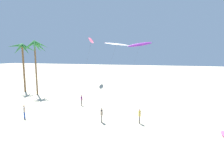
{
  "coord_description": "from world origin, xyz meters",
  "views": [
    {
      "loc": [
        7.36,
        1.07,
        7.57
      ],
      "look_at": [
        0.99,
        19.26,
        4.65
      ],
      "focal_mm": 30.2,
      "sensor_mm": 36.0,
      "label": 1
    }
  ],
  "objects_px": {
    "palm_tree_2": "(22,52)",
    "flying_kite_2": "(140,44)",
    "person_near_right": "(102,114)",
    "flying_kite_4": "(91,41)",
    "person_foreground_walker": "(140,116)",
    "person_mid_field": "(82,100)",
    "palm_tree_1": "(35,49)",
    "person_far_watcher": "(24,111)",
    "flying_kite_3": "(117,44)"
  },
  "relations": [
    {
      "from": "person_foreground_walker",
      "to": "person_far_watcher",
      "type": "bearing_deg",
      "value": -168.32
    },
    {
      "from": "person_near_right",
      "to": "flying_kite_4",
      "type": "bearing_deg",
      "value": 117.41
    },
    {
      "from": "person_near_right",
      "to": "person_mid_field",
      "type": "bearing_deg",
      "value": 134.74
    },
    {
      "from": "flying_kite_4",
      "to": "palm_tree_2",
      "type": "bearing_deg",
      "value": -116.56
    },
    {
      "from": "flying_kite_3",
      "to": "person_mid_field",
      "type": "bearing_deg",
      "value": -80.84
    },
    {
      "from": "flying_kite_2",
      "to": "person_far_watcher",
      "type": "height_order",
      "value": "flying_kite_2"
    },
    {
      "from": "flying_kite_4",
      "to": "person_mid_field",
      "type": "relative_size",
      "value": 7.62
    },
    {
      "from": "palm_tree_2",
      "to": "person_far_watcher",
      "type": "height_order",
      "value": "palm_tree_2"
    },
    {
      "from": "person_foreground_walker",
      "to": "flying_kite_2",
      "type": "bearing_deg",
      "value": 101.19
    },
    {
      "from": "person_near_right",
      "to": "flying_kite_2",
      "type": "bearing_deg",
      "value": 93.92
    },
    {
      "from": "palm_tree_1",
      "to": "person_far_watcher",
      "type": "relative_size",
      "value": 6.39
    },
    {
      "from": "person_near_right",
      "to": "palm_tree_2",
      "type": "bearing_deg",
      "value": 152.12
    },
    {
      "from": "palm_tree_1",
      "to": "person_near_right",
      "type": "distance_m",
      "value": 21.93
    },
    {
      "from": "person_far_watcher",
      "to": "flying_kite_3",
      "type": "bearing_deg",
      "value": 92.35
    },
    {
      "from": "palm_tree_1",
      "to": "person_mid_field",
      "type": "xyz_separation_m",
      "value": [
        12.1,
        -4.48,
        -7.96
      ]
    },
    {
      "from": "person_mid_field",
      "to": "palm_tree_1",
      "type": "bearing_deg",
      "value": 159.67
    },
    {
      "from": "palm_tree_2",
      "to": "flying_kite_4",
      "type": "xyz_separation_m",
      "value": [
        8.0,
        16.0,
        3.32
      ]
    },
    {
      "from": "flying_kite_2",
      "to": "person_far_watcher",
      "type": "relative_size",
      "value": 7.15
    },
    {
      "from": "palm_tree_1",
      "to": "flying_kite_3",
      "type": "height_order",
      "value": "flying_kite_3"
    },
    {
      "from": "person_foreground_walker",
      "to": "person_near_right",
      "type": "xyz_separation_m",
      "value": [
        -4.14,
        -1.07,
        0.02
      ]
    },
    {
      "from": "flying_kite_4",
      "to": "person_far_watcher",
      "type": "bearing_deg",
      "value": -80.41
    },
    {
      "from": "palm_tree_1",
      "to": "person_far_watcher",
      "type": "distance_m",
      "value": 16.56
    },
    {
      "from": "flying_kite_4",
      "to": "person_mid_field",
      "type": "bearing_deg",
      "value": -68.34
    },
    {
      "from": "palm_tree_1",
      "to": "flying_kite_3",
      "type": "distance_m",
      "value": 30.52
    },
    {
      "from": "person_near_right",
      "to": "person_foreground_walker",
      "type": "bearing_deg",
      "value": 14.54
    },
    {
      "from": "person_near_right",
      "to": "person_far_watcher",
      "type": "relative_size",
      "value": 1.05
    },
    {
      "from": "flying_kite_3",
      "to": "person_far_watcher",
      "type": "height_order",
      "value": "flying_kite_3"
    },
    {
      "from": "person_far_watcher",
      "to": "person_near_right",
      "type": "bearing_deg",
      "value": 10.4
    },
    {
      "from": "flying_kite_4",
      "to": "person_mid_field",
      "type": "distance_m",
      "value": 26.14
    },
    {
      "from": "person_near_right",
      "to": "person_far_watcher",
      "type": "height_order",
      "value": "person_near_right"
    },
    {
      "from": "palm_tree_2",
      "to": "person_foreground_walker",
      "type": "height_order",
      "value": "palm_tree_2"
    },
    {
      "from": "flying_kite_2",
      "to": "flying_kite_4",
      "type": "relative_size",
      "value": 0.93
    },
    {
      "from": "palm_tree_1",
      "to": "person_far_watcher",
      "type": "bearing_deg",
      "value": -55.16
    },
    {
      "from": "person_foreground_walker",
      "to": "person_far_watcher",
      "type": "height_order",
      "value": "person_foreground_walker"
    },
    {
      "from": "flying_kite_2",
      "to": "flying_kite_4",
      "type": "height_order",
      "value": "flying_kite_4"
    },
    {
      "from": "flying_kite_2",
      "to": "person_mid_field",
      "type": "relative_size",
      "value": 7.12
    },
    {
      "from": "person_foreground_walker",
      "to": "person_mid_field",
      "type": "height_order",
      "value": "person_foreground_walker"
    },
    {
      "from": "flying_kite_4",
      "to": "person_near_right",
      "type": "distance_m",
      "value": 33.15
    },
    {
      "from": "flying_kite_4",
      "to": "person_near_right",
      "type": "bearing_deg",
      "value": -62.59
    },
    {
      "from": "flying_kite_3",
      "to": "person_foreground_walker",
      "type": "height_order",
      "value": "flying_kite_3"
    },
    {
      "from": "palm_tree_2",
      "to": "person_far_watcher",
      "type": "xyz_separation_m",
      "value": [
        13.0,
        -13.62,
        -7.36
      ]
    },
    {
      "from": "person_foreground_walker",
      "to": "person_far_watcher",
      "type": "xyz_separation_m",
      "value": [
        -13.6,
        -2.81,
        -0.03
      ]
    },
    {
      "from": "palm_tree_2",
      "to": "flying_kite_3",
      "type": "height_order",
      "value": "flying_kite_3"
    },
    {
      "from": "palm_tree_2",
      "to": "person_foreground_walker",
      "type": "xyz_separation_m",
      "value": [
        26.6,
        -10.81,
        -7.33
      ]
    },
    {
      "from": "flying_kite_3",
      "to": "flying_kite_4",
      "type": "relative_size",
      "value": 0.97
    },
    {
      "from": "palm_tree_1",
      "to": "flying_kite_4",
      "type": "relative_size",
      "value": 0.84
    },
    {
      "from": "palm_tree_1",
      "to": "flying_kite_4",
      "type": "bearing_deg",
      "value": 79.48
    },
    {
      "from": "palm_tree_2",
      "to": "flying_kite_2",
      "type": "bearing_deg",
      "value": 47.23
    },
    {
      "from": "palm_tree_1",
      "to": "person_mid_field",
      "type": "height_order",
      "value": "palm_tree_1"
    },
    {
      "from": "person_near_right",
      "to": "palm_tree_1",
      "type": "bearing_deg",
      "value": 150.16
    }
  ]
}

